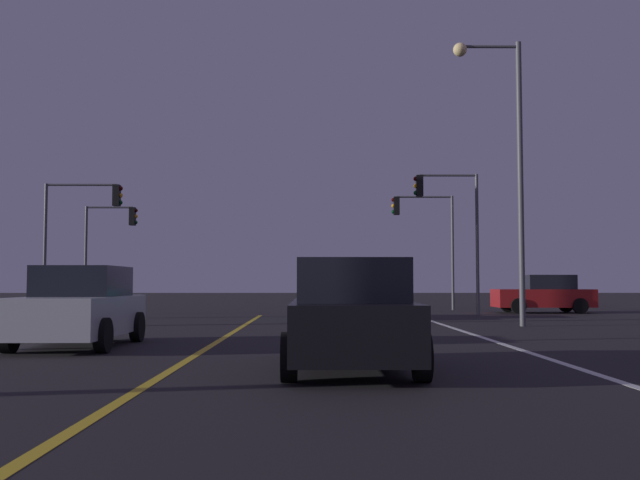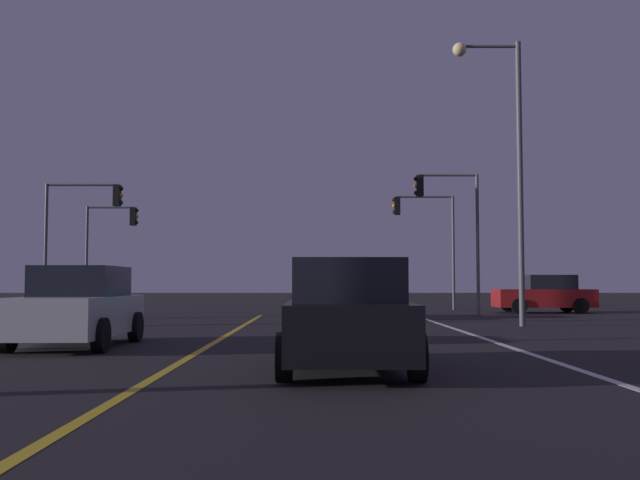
# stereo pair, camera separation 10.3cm
# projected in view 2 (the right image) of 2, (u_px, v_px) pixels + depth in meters

# --- Properties ---
(lane_edge_right) EXTENTS (0.16, 38.02, 0.01)m
(lane_edge_right) POSITION_uv_depth(u_px,v_px,m) (581.00, 370.00, 11.15)
(lane_edge_right) COLOR silver
(lane_edge_right) RESTS_ON ground
(lane_center_divider) EXTENTS (0.16, 38.02, 0.01)m
(lane_center_divider) POSITION_uv_depth(u_px,v_px,m) (166.00, 371.00, 11.12)
(lane_center_divider) COLOR gold
(lane_center_divider) RESTS_ON ground
(car_ahead_far) EXTENTS (2.02, 4.30, 1.70)m
(car_ahead_far) POSITION_uv_depth(u_px,v_px,m) (329.00, 297.00, 27.48)
(car_ahead_far) COLOR black
(car_ahead_far) RESTS_ON ground
(car_lead_same_lane) EXTENTS (2.02, 4.30, 1.70)m
(car_lead_same_lane) POSITION_uv_depth(u_px,v_px,m) (347.00, 317.00, 11.18)
(car_lead_same_lane) COLOR black
(car_lead_same_lane) RESTS_ON ground
(car_crossing_side) EXTENTS (4.30, 2.02, 1.70)m
(car_crossing_side) POSITION_uv_depth(u_px,v_px,m) (545.00, 295.00, 32.64)
(car_crossing_side) COLOR black
(car_crossing_side) RESTS_ON ground
(car_oncoming) EXTENTS (2.02, 4.30, 1.70)m
(car_oncoming) POSITION_uv_depth(u_px,v_px,m) (78.00, 308.00, 15.40)
(car_oncoming) COLOR black
(car_oncoming) RESTS_ON ground
(traffic_light_near_right) EXTENTS (2.76, 0.36, 5.96)m
(traffic_light_near_right) POSITION_uv_depth(u_px,v_px,m) (449.00, 211.00, 30.89)
(traffic_light_near_right) COLOR #4C4C51
(traffic_light_near_right) RESTS_ON ground
(traffic_light_near_left) EXTENTS (3.31, 0.36, 5.54)m
(traffic_light_near_left) POSITION_uv_depth(u_px,v_px,m) (83.00, 217.00, 30.80)
(traffic_light_near_left) COLOR #4C4C51
(traffic_light_near_left) RESTS_ON ground
(traffic_light_far_right) EXTENTS (3.12, 0.36, 5.69)m
(traffic_light_far_right) POSITION_uv_depth(u_px,v_px,m) (425.00, 225.00, 36.37)
(traffic_light_far_right) COLOR #4C4C51
(traffic_light_far_right) RESTS_ON ground
(traffic_light_far_left) EXTENTS (2.62, 0.36, 5.15)m
(traffic_light_far_left) POSITION_uv_depth(u_px,v_px,m) (112.00, 233.00, 36.27)
(traffic_light_far_left) COLOR #4C4C51
(traffic_light_far_left) RESTS_ON ground
(street_lamp_right_far) EXTENTS (2.16, 0.44, 8.96)m
(street_lamp_right_far) POSITION_uv_depth(u_px,v_px,m) (505.00, 147.00, 22.85)
(street_lamp_right_far) COLOR #4C4C51
(street_lamp_right_far) RESTS_ON ground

